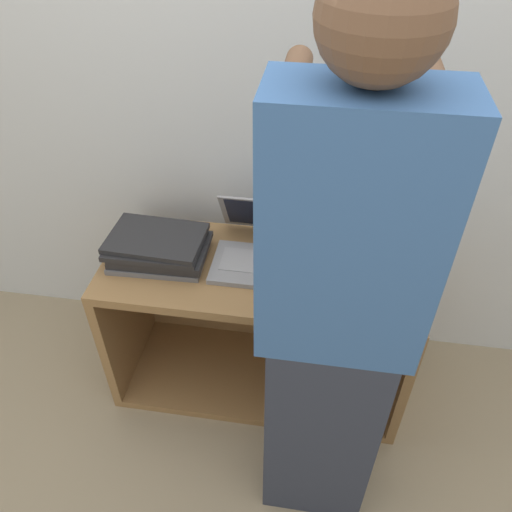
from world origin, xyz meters
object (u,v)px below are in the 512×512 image
object	(u,v)px
laptop_open	(261,248)
person	(336,324)
laptop_stack_left	(159,248)
laptop_stack_right	(365,264)

from	to	relation	value
laptop_open	person	distance (m)	0.61
laptop_stack_left	person	distance (m)	0.81
laptop_stack_left	laptop_stack_right	size ratio (longest dim) A/B	0.99
laptop_open	person	xyz separation A→B (m)	(0.27, -0.51, 0.19)
laptop_stack_left	laptop_open	bearing A→B (deg)	8.99
laptop_open	laptop_stack_right	distance (m)	0.38
laptop_open	laptop_stack_right	size ratio (longest dim) A/B	0.97
laptop_open	laptop_stack_left	xyz separation A→B (m)	(-0.38, -0.06, 0.00)
laptop_open	laptop_stack_left	distance (m)	0.38
laptop_stack_left	laptop_stack_right	distance (m)	0.75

